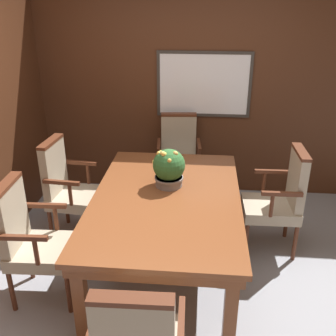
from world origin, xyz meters
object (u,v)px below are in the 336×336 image
(dining_table, at_px, (166,206))
(chair_left_far, at_px, (68,186))
(chair_right_far, at_px, (280,198))
(potted_plant, at_px, (169,168))
(chair_head_far, at_px, (179,156))
(chair_left_near, at_px, (32,238))

(dining_table, distance_m, chair_left_far, 1.14)
(chair_right_far, relative_size, potted_plant, 3.02)
(chair_head_far, bearing_deg, chair_right_far, -47.48)
(chair_left_near, bearing_deg, dining_table, -69.66)
(chair_left_far, bearing_deg, potted_plant, -99.53)
(chair_left_far, bearing_deg, chair_left_near, -175.11)
(chair_right_far, bearing_deg, chair_head_far, -133.63)
(dining_table, height_order, chair_head_far, chair_head_far)
(dining_table, relative_size, chair_left_far, 1.87)
(dining_table, xyz_separation_m, chair_head_far, (0.01, 1.38, -0.10))
(chair_head_far, bearing_deg, chair_left_near, -124.92)
(dining_table, height_order, chair_right_far, chair_right_far)
(dining_table, distance_m, chair_right_far, 1.13)
(chair_left_near, distance_m, chair_right_far, 2.25)
(chair_left_far, distance_m, chair_right_far, 2.08)
(dining_table, bearing_deg, chair_head_far, 89.47)
(dining_table, relative_size, chair_head_far, 1.87)
(chair_left_near, xyz_separation_m, potted_plant, (1.03, 0.65, 0.36))
(dining_table, bearing_deg, chair_left_near, -157.16)
(chair_right_far, height_order, potted_plant, potted_plant)
(chair_right_far, bearing_deg, potted_plant, -79.27)
(chair_left_near, relative_size, chair_left_far, 1.00)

